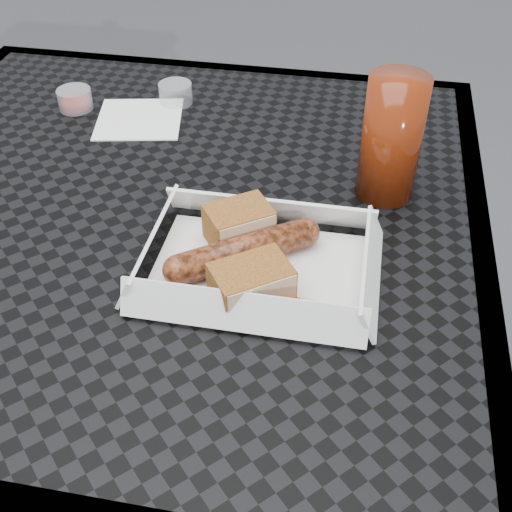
{
  "coord_description": "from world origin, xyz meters",
  "views": [
    {
      "loc": [
        0.24,
        -0.6,
        1.21
      ],
      "look_at": [
        0.15,
        -0.11,
        0.78
      ],
      "focal_mm": 45.0,
      "sensor_mm": 36.0,
      "label": 1
    }
  ],
  "objects_px": {
    "drink_glass": "(392,139)",
    "food_tray": "(258,270)",
    "patio_table": "(159,249)",
    "bratwurst": "(244,251)"
  },
  "relations": [
    {
      "from": "bratwurst",
      "to": "drink_glass",
      "type": "xyz_separation_m",
      "value": [
        0.14,
        0.16,
        0.06
      ]
    },
    {
      "from": "patio_table",
      "to": "bratwurst",
      "type": "height_order",
      "value": "bratwurst"
    },
    {
      "from": "patio_table",
      "to": "drink_glass",
      "type": "height_order",
      "value": "drink_glass"
    },
    {
      "from": "food_tray",
      "to": "drink_glass",
      "type": "xyz_separation_m",
      "value": [
        0.13,
        0.17,
        0.07
      ]
    },
    {
      "from": "patio_table",
      "to": "food_tray",
      "type": "height_order",
      "value": "food_tray"
    },
    {
      "from": "bratwurst",
      "to": "food_tray",
      "type": "bearing_deg",
      "value": -21.7
    },
    {
      "from": "drink_glass",
      "to": "food_tray",
      "type": "bearing_deg",
      "value": -126.43
    },
    {
      "from": "patio_table",
      "to": "bratwurst",
      "type": "xyz_separation_m",
      "value": [
        0.13,
        -0.09,
        0.1
      ]
    },
    {
      "from": "patio_table",
      "to": "drink_glass",
      "type": "distance_m",
      "value": 0.32
    },
    {
      "from": "patio_table",
      "to": "food_tray",
      "type": "xyz_separation_m",
      "value": [
        0.15,
        -0.1,
        0.08
      ]
    }
  ]
}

